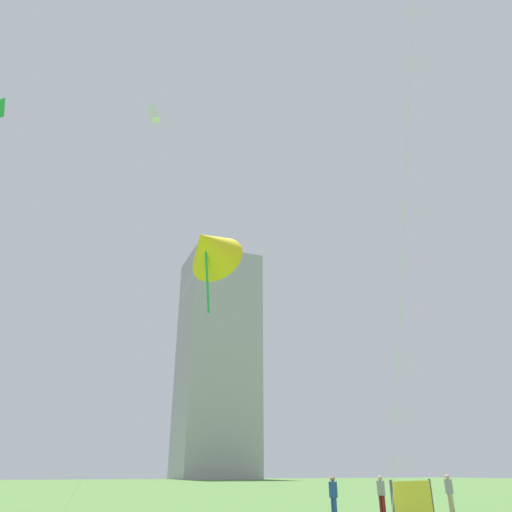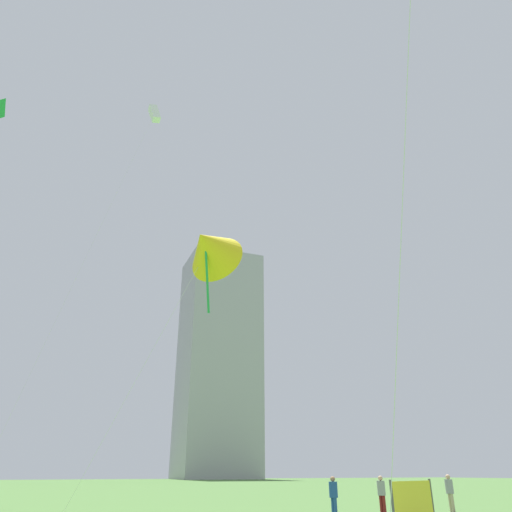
{
  "view_description": "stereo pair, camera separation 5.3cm",
  "coord_description": "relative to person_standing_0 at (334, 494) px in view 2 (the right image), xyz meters",
  "views": [
    {
      "loc": [
        -9.15,
        -10.06,
        1.77
      ],
      "look_at": [
        -0.25,
        8.3,
        10.9
      ],
      "focal_mm": 33.98,
      "sensor_mm": 36.0,
      "label": 1
    },
    {
      "loc": [
        -9.1,
        -10.09,
        1.77
      ],
      "look_at": [
        -0.25,
        8.3,
        10.9
      ],
      "focal_mm": 33.98,
      "sensor_mm": 36.0,
      "label": 2
    }
  ],
  "objects": [
    {
      "name": "person_standing_0",
      "position": [
        0.0,
        0.0,
        0.0
      ],
      "size": [
        0.36,
        0.36,
        1.61
      ],
      "rotation": [
        0.0,
        0.0,
        1.61
      ],
      "color": "#1E478C",
      "rests_on": "ground"
    },
    {
      "name": "kite_flying_3",
      "position": [
        -5.67,
        18.74,
        32.71
      ],
      "size": [
        9.24,
        5.86,
        34.76
      ],
      "color": "silver",
      "rests_on": "ground"
    },
    {
      "name": "person_standing_2",
      "position": [
        3.17,
        0.75,
        0.01
      ],
      "size": [
        0.36,
        0.36,
        1.62
      ],
      "rotation": [
        0.0,
        0.0,
        5.0
      ],
      "color": "maroon",
      "rests_on": "ground"
    },
    {
      "name": "event_banner",
      "position": [
        -0.65,
        -5.57,
        -0.11
      ],
      "size": [
        2.79,
        1.25,
        1.56
      ],
      "color": "#4C4C4C",
      "rests_on": "ground"
    },
    {
      "name": "person_standing_1",
      "position": [
        7.07,
        0.38,
        0.04
      ],
      "size": [
        0.37,
        0.37,
        1.68
      ],
      "rotation": [
        0.0,
        0.0,
        4.5
      ],
      "color": "tan",
      "rests_on": "ground"
    },
    {
      "name": "distant_highrise_0",
      "position": [
        41.55,
        120.49,
        32.32
      ],
      "size": [
        23.69,
        21.28,
        66.5
      ],
      "primitive_type": "cube",
      "rotation": [
        0.0,
        0.0,
        -0.07
      ],
      "color": "#A8A8AD",
      "rests_on": "ground"
    },
    {
      "name": "kite_flying_4",
      "position": [
        -6.34,
        -0.68,
        10.02
      ],
      "size": [
        5.41,
        10.15,
        12.43
      ],
      "color": "silver",
      "rests_on": "ground"
    }
  ]
}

